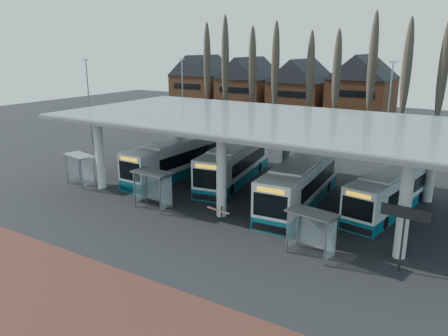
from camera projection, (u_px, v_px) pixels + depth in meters
The scene contains 17 objects.
ground at pixel (202, 227), 29.03m from camera, with size 140.00×140.00×0.00m, color black.
brick_strip at pixel (46, 320), 19.21m from camera, with size 70.00×10.00×0.03m, color #4F271F.
station_canopy at pixel (259, 125), 34.05m from camera, with size 32.00×16.00×6.34m.
poplar_row at pixel (353, 70), 53.68m from camera, with size 45.10×1.10×14.50m.
townhouse_row at pixel (275, 82), 71.44m from camera, with size 36.80×10.30×12.25m.
lamp_post_a at pixel (183, 98), 54.75m from camera, with size 0.80×0.16×10.17m.
lamp_post_b at pixel (389, 108), 45.82m from camera, with size 0.80×0.16×10.17m.
lamp_post_d at pixel (89, 101), 52.27m from camera, with size 0.80×0.16×10.17m.
bus_0 at pixel (177, 159), 40.37m from camera, with size 2.78×12.20×3.38m.
bus_1 at pixel (235, 164), 38.77m from camera, with size 4.53×12.30×3.35m.
bus_2 at pixel (301, 184), 32.96m from camera, with size 3.57×12.52×3.43m.
bus_3 at pixel (391, 191), 31.71m from camera, with size 4.15×11.35×3.09m.
shelter_0 at pixel (81, 163), 37.54m from camera, with size 3.14×2.01×2.70m.
shelter_1 at pixel (154, 181), 32.09m from camera, with size 3.12×1.69×2.82m.
shelter_2 at pixel (313, 223), 24.76m from camera, with size 3.05×1.87×2.65m.
info_sign_0 at pixel (405, 218), 22.59m from camera, with size 2.46×0.24×3.66m.
barrier at pixel (219, 211), 29.88m from camera, with size 1.94×0.68×0.97m.
Camera 1 is at (15.47, -22.06, 11.62)m, focal length 35.00 mm.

